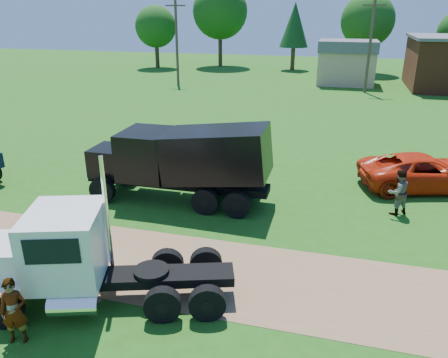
% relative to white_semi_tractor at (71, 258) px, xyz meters
% --- Properties ---
extents(ground, '(140.00, 140.00, 0.00)m').
position_rel_white_semi_tractor_xyz_m(ground, '(3.02, 2.38, -1.44)').
color(ground, '#205412').
rests_on(ground, ground).
extents(dirt_track, '(120.00, 4.20, 0.01)m').
position_rel_white_semi_tractor_xyz_m(dirt_track, '(3.02, 2.38, -1.43)').
color(dirt_track, brown).
rests_on(dirt_track, ground).
extents(white_semi_tractor, '(7.11, 4.21, 4.22)m').
position_rel_white_semi_tractor_xyz_m(white_semi_tractor, '(0.00, 0.00, 0.00)').
color(white_semi_tractor, black).
rests_on(white_semi_tractor, ground).
extents(black_dump_truck, '(8.09, 2.56, 3.50)m').
position_rel_white_semi_tractor_xyz_m(black_dump_truck, '(0.58, 7.54, 0.48)').
color(black_dump_truck, black).
rests_on(black_dump_truck, ground).
extents(orange_pickup, '(6.35, 4.23, 1.62)m').
position_rel_white_semi_tractor_xyz_m(orange_pickup, '(10.83, 11.75, -0.63)').
color(orange_pickup, red).
rests_on(orange_pickup, ground).
extents(spectator_a, '(0.76, 0.63, 1.80)m').
position_rel_white_semi_tractor_xyz_m(spectator_a, '(-0.52, -1.78, -0.54)').
color(spectator_a, '#999999').
rests_on(spectator_a, ground).
extents(spectator_b, '(1.17, 1.12, 1.91)m').
position_rel_white_semi_tractor_xyz_m(spectator_b, '(9.37, 8.53, -0.48)').
color(spectator_b, '#999999').
rests_on(spectator_b, ground).
extents(tan_shed, '(6.20, 5.40, 4.70)m').
position_rel_white_semi_tractor_xyz_m(tan_shed, '(7.02, 42.38, 0.98)').
color(tan_shed, tan).
rests_on(tan_shed, ground).
extents(utility_poles, '(42.20, 0.28, 9.00)m').
position_rel_white_semi_tractor_xyz_m(utility_poles, '(9.02, 37.38, 3.27)').
color(utility_poles, '#493829').
rests_on(utility_poles, ground).
extents(tree_row, '(58.27, 12.29, 11.53)m').
position_rel_white_semi_tractor_xyz_m(tree_row, '(7.63, 51.83, 5.42)').
color(tree_row, '#3D2819').
rests_on(tree_row, ground).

